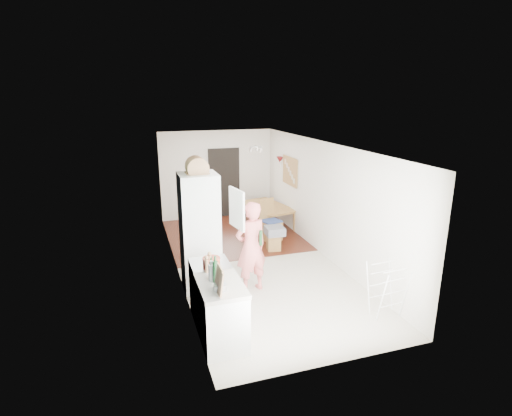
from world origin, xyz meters
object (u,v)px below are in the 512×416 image
person (251,239)px  drying_rack (387,291)px  dining_table (268,217)px  stool (273,242)px  dining_chair (271,220)px

person → drying_rack: bearing=126.7°
dining_table → stool: 1.76m
dining_chair → stool: 0.74m
person → dining_chair: bearing=-131.5°
dining_chair → drying_rack: dining_chair is taller
person → stool: (1.06, 1.70, -0.80)m
person → drying_rack: person is taller
drying_rack → dining_chair: bearing=94.0°
person → stool: person is taller
dining_table → stool: size_ratio=3.67×
person → dining_table: (1.54, 3.40, -0.74)m
person → stool: bearing=-135.8°
dining_table → dining_chair: (-0.30, -1.04, 0.26)m
dining_table → drying_rack: bearing=171.3°
person → drying_rack: (1.81, -1.49, -0.55)m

